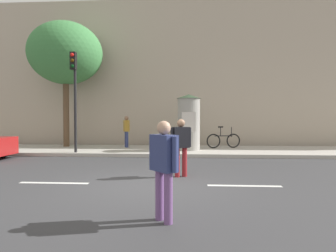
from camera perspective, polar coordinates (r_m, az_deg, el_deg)
ground_plane at (r=7.54m, az=-4.06°, el=-11.20°), size 80.00×80.00×0.00m
sidewalk_curb at (r=14.40m, az=-0.22°, el=-4.76°), size 36.00×4.00×0.15m
lane_markings at (r=7.53m, az=-4.06°, el=-11.17°), size 25.80×0.16×0.01m
building_backdrop at (r=19.47m, az=0.84°, el=9.09°), size 36.00×5.00×8.42m
traffic_light at (r=13.53m, az=-17.67°, el=7.46°), size 0.24×0.45×4.34m
poster_column at (r=13.97m, az=4.01°, el=0.83°), size 1.16×1.16×2.63m
street_tree at (r=16.85m, az=-19.18°, el=13.07°), size 3.82×3.82×6.54m
pedestrian_with_bag at (r=4.74m, az=-0.82°, el=-7.05°), size 0.49×0.52×1.62m
pedestrian_near_pole at (r=8.36m, az=2.46°, el=-3.17°), size 0.58×0.49×1.63m
pedestrian_with_backpack at (r=15.35m, az=-8.03°, el=-0.58°), size 0.39×0.54×1.62m
bicycle_leaning at (r=15.09m, az=10.66°, el=-2.73°), size 1.73×0.50×1.09m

